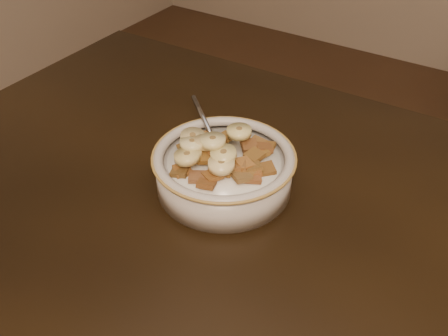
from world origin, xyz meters
The scene contains 42 objects.
cereal_bowl centered at (-0.25, 0.13, 0.77)m, with size 0.17×0.17×0.04m, color beige.
milk centered at (-0.25, 0.13, 0.79)m, with size 0.14×0.14×0.00m, color white.
spoon centered at (-0.27, 0.15, 0.80)m, with size 0.03×0.04×0.01m, color #979DA6.
cereal_square_0 centered at (-0.21, 0.15, 0.80)m, with size 0.02×0.02×0.01m, color brown.
cereal_square_1 centered at (-0.25, 0.08, 0.80)m, with size 0.02×0.02×0.01m, color #985D32.
cereal_square_2 centered at (-0.30, 0.12, 0.80)m, with size 0.02×0.02×0.01m, color brown.
cereal_square_3 centered at (-0.20, 0.12, 0.80)m, with size 0.02×0.02×0.01m, color brown.
cereal_square_4 centered at (-0.29, 0.16, 0.80)m, with size 0.02×0.02×0.01m, color #9C622C.
cereal_square_5 centered at (-0.28, 0.13, 0.81)m, with size 0.02×0.02×0.01m, color olive.
cereal_square_6 centered at (-0.20, 0.13, 0.80)m, with size 0.02×0.02×0.01m, color brown.
cereal_square_7 centered at (-0.20, 0.11, 0.80)m, with size 0.02×0.02×0.01m, color brown.
cereal_square_8 centered at (-0.23, 0.18, 0.80)m, with size 0.02×0.02×0.01m, color brown.
cereal_square_9 centered at (-0.27, 0.08, 0.80)m, with size 0.02×0.02×0.01m, color brown.
cereal_square_10 centered at (-0.26, 0.16, 0.80)m, with size 0.02×0.02×0.01m, color olive.
cereal_square_11 centered at (-0.19, 0.14, 0.80)m, with size 0.02×0.02×0.01m, color brown.
cereal_square_12 centered at (-0.21, 0.12, 0.81)m, with size 0.02×0.02×0.01m, color #9D6125.
cereal_square_13 centered at (-0.20, 0.12, 0.80)m, with size 0.02×0.02×0.01m, color brown.
cereal_square_14 centered at (-0.21, 0.17, 0.80)m, with size 0.02×0.02×0.01m, color brown.
cereal_square_15 centered at (-0.21, 0.11, 0.80)m, with size 0.02×0.02×0.01m, color brown.
cereal_square_16 centered at (-0.23, 0.07, 0.80)m, with size 0.02×0.02×0.01m, color #613411.
cereal_square_17 centered at (-0.29, 0.15, 0.80)m, with size 0.02×0.02×0.01m, color brown.
cereal_square_18 centered at (-0.26, 0.11, 0.81)m, with size 0.02×0.02×0.01m, color brown.
cereal_square_19 centered at (-0.22, 0.12, 0.80)m, with size 0.02×0.02×0.01m, color brown.
cereal_square_20 centered at (-0.30, 0.15, 0.80)m, with size 0.02×0.02×0.01m, color brown.
cereal_square_21 centered at (-0.28, 0.08, 0.80)m, with size 0.02×0.02×0.01m, color brown.
cereal_square_22 centered at (-0.24, 0.09, 0.80)m, with size 0.02×0.02×0.01m, color #976025.
cereal_square_23 centered at (-0.21, 0.16, 0.80)m, with size 0.02×0.02×0.01m, color brown.
cereal_square_24 centered at (-0.23, 0.16, 0.80)m, with size 0.02×0.02×0.01m, color brown.
cereal_square_25 centered at (-0.25, 0.12, 0.81)m, with size 0.02×0.02×0.01m, color #985928.
cereal_square_26 centered at (-0.21, 0.18, 0.80)m, with size 0.02×0.02×0.01m, color brown.
cereal_square_27 centered at (-0.26, 0.19, 0.80)m, with size 0.02×0.02×0.01m, color brown.
cereal_square_28 centered at (-0.26, 0.13, 0.81)m, with size 0.02×0.02×0.01m, color brown.
cereal_square_29 centered at (-0.23, 0.10, 0.80)m, with size 0.02×0.02×0.01m, color #8F5719.
banana_slice_0 centered at (-0.26, 0.12, 0.82)m, with size 0.03×0.03×0.01m, color tan.
banana_slice_1 centered at (-0.26, 0.12, 0.83)m, with size 0.03×0.03×0.01m, color beige.
banana_slice_2 centered at (-0.27, 0.09, 0.81)m, with size 0.03×0.03×0.01m, color #DFD47E.
banana_slice_3 centered at (-0.23, 0.11, 0.82)m, with size 0.03×0.03×0.01m, color #F1E783.
banana_slice_4 centered at (-0.24, 0.16, 0.82)m, with size 0.03×0.03×0.01m, color #EDDE7C.
banana_slice_5 centered at (-0.28, 0.11, 0.82)m, with size 0.03×0.03×0.01m, color #F1E694.
banana_slice_6 centered at (-0.27, 0.10, 0.81)m, with size 0.03×0.03×0.01m, color #DFD580.
banana_slice_7 centered at (-0.23, 0.10, 0.82)m, with size 0.03×0.03×0.01m, color beige.
banana_slice_8 centered at (-0.28, 0.12, 0.82)m, with size 0.03×0.03×0.01m, color #D1B873.
Camera 1 is at (0.02, -0.28, 1.17)m, focal length 40.00 mm.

